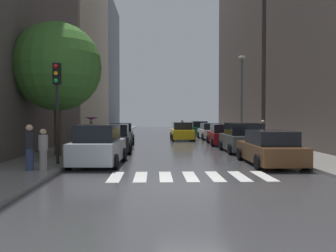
% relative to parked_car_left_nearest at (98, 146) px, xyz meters
% --- Properties ---
extents(ground_plane, '(28.00, 72.00, 0.04)m').
position_rel_parked_car_left_nearest_xyz_m(ground_plane, '(3.83, 19.19, -0.86)').
color(ground_plane, '#3B3B3D').
extents(sidewalk_left, '(3.00, 72.00, 0.15)m').
position_rel_parked_car_left_nearest_xyz_m(sidewalk_left, '(-2.67, 19.19, -0.77)').
color(sidewalk_left, gray).
rests_on(sidewalk_left, ground).
extents(sidewalk_right, '(3.00, 72.00, 0.15)m').
position_rel_parked_car_left_nearest_xyz_m(sidewalk_right, '(10.33, 19.19, -0.77)').
color(sidewalk_right, gray).
rests_on(sidewalk_right, ground).
extents(crosswalk_stripes, '(5.85, 2.20, 0.01)m').
position_rel_parked_car_left_nearest_xyz_m(crosswalk_stripes, '(3.83, -3.23, -0.84)').
color(crosswalk_stripes, silver).
rests_on(crosswalk_stripes, ground).
extents(building_left_mid, '(6.00, 19.52, 22.26)m').
position_rel_parked_car_left_nearest_xyz_m(building_left_mid, '(-7.17, 25.83, 10.29)').
color(building_left_mid, '#B2A38C').
rests_on(building_left_mid, ground).
extents(building_left_far, '(6.00, 15.81, 21.12)m').
position_rel_parked_car_left_nearest_xyz_m(building_left_far, '(-7.17, 43.73, 9.72)').
color(building_left_far, slate).
rests_on(building_left_far, ground).
extents(building_right_mid, '(6.00, 20.27, 19.02)m').
position_rel_parked_car_left_nearest_xyz_m(building_right_mid, '(14.83, 24.44, 8.67)').
color(building_right_mid, '#564C47').
rests_on(building_right_mid, ground).
extents(parked_car_left_nearest, '(2.29, 4.23, 1.82)m').
position_rel_parked_car_left_nearest_xyz_m(parked_car_left_nearest, '(0.00, 0.00, 0.00)').
color(parked_car_left_nearest, '#B2B7BF').
rests_on(parked_car_left_nearest, ground).
extents(parked_car_left_second, '(2.16, 4.26, 1.70)m').
position_rel_parked_car_left_nearest_xyz_m(parked_car_left_second, '(0.10, 5.75, -0.05)').
color(parked_car_left_second, black).
rests_on(parked_car_left_second, ground).
extents(parked_car_left_third, '(2.20, 4.32, 1.64)m').
position_rel_parked_car_left_nearest_xyz_m(parked_car_left_third, '(-0.13, 12.32, -0.07)').
color(parked_car_left_third, '#474C51').
rests_on(parked_car_left_third, ground).
extents(parked_car_right_nearest, '(2.17, 4.79, 1.54)m').
position_rel_parked_car_left_nearest_xyz_m(parked_car_right_nearest, '(7.74, -0.23, -0.11)').
color(parked_car_right_nearest, brown).
rests_on(parked_car_right_nearest, ground).
extents(parked_car_right_second, '(2.05, 4.02, 1.79)m').
position_rel_parked_car_left_nearest_xyz_m(parked_car_right_second, '(7.73, 5.10, -0.01)').
color(parked_car_right_second, '#474C51').
rests_on(parked_car_right_second, ground).
extents(parked_car_right_third, '(2.19, 4.80, 1.58)m').
position_rel_parked_car_left_nearest_xyz_m(parked_car_right_third, '(7.69, 10.69, -0.10)').
color(parked_car_right_third, maroon).
rests_on(parked_car_right_third, ground).
extents(parked_car_right_fourth, '(2.04, 4.39, 1.53)m').
position_rel_parked_car_left_nearest_xyz_m(parked_car_right_fourth, '(7.79, 17.17, -0.12)').
color(parked_car_right_fourth, silver).
rests_on(parked_car_right_fourth, ground).
extents(parked_car_right_fifth, '(2.13, 4.14, 1.61)m').
position_rel_parked_car_left_nearest_xyz_m(parked_car_right_fifth, '(7.58, 23.56, -0.09)').
color(parked_car_right_fifth, '#0C4C2D').
rests_on(parked_car_right_fifth, ground).
extents(taxi_midroad, '(2.09, 4.71, 1.81)m').
position_rel_parked_car_left_nearest_xyz_m(taxi_midroad, '(5.05, 16.11, -0.08)').
color(taxi_midroad, yellow).
rests_on(taxi_midroad, ground).
extents(pedestrian_foreground, '(0.36, 0.36, 1.57)m').
position_rel_parked_car_left_nearest_xyz_m(pedestrian_foreground, '(-1.71, -2.36, 0.12)').
color(pedestrian_foreground, gray).
rests_on(pedestrian_foreground, sidewalk_left).
extents(pedestrian_near_tree, '(1.10, 1.10, 1.94)m').
position_rel_parked_car_left_nearest_xyz_m(pedestrian_near_tree, '(-2.41, 11.64, 0.77)').
color(pedestrian_near_tree, black).
rests_on(pedestrian_near_tree, sidewalk_left).
extents(pedestrian_by_kerb, '(0.36, 0.36, 1.77)m').
position_rel_parked_car_left_nearest_xyz_m(pedestrian_by_kerb, '(9.96, 7.91, 0.24)').
color(pedestrian_by_kerb, brown).
rests_on(pedestrian_by_kerb, sidewalk_right).
extents(pedestrian_far_side, '(0.36, 0.36, 1.73)m').
position_rel_parked_car_left_nearest_xyz_m(pedestrian_far_side, '(-2.18, -2.49, 0.22)').
color(pedestrian_far_side, navy).
rests_on(pedestrian_far_side, sidewalk_left).
extents(street_tree_left, '(4.57, 4.57, 6.89)m').
position_rel_parked_car_left_nearest_xyz_m(street_tree_left, '(-2.51, 2.60, 3.91)').
color(street_tree_left, '#513823').
rests_on(street_tree_left, sidewalk_left).
extents(traffic_light_left_corner, '(0.30, 0.42, 4.30)m').
position_rel_parked_car_left_nearest_xyz_m(traffic_light_left_corner, '(-1.62, -0.73, 2.44)').
color(traffic_light_left_corner, black).
rests_on(traffic_light_left_corner, sidewalk_left).
extents(lamp_post_right, '(0.60, 0.28, 6.77)m').
position_rel_parked_car_left_nearest_xyz_m(lamp_post_right, '(9.38, 11.45, 3.22)').
color(lamp_post_right, '#595B60').
rests_on(lamp_post_right, sidewalk_right).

